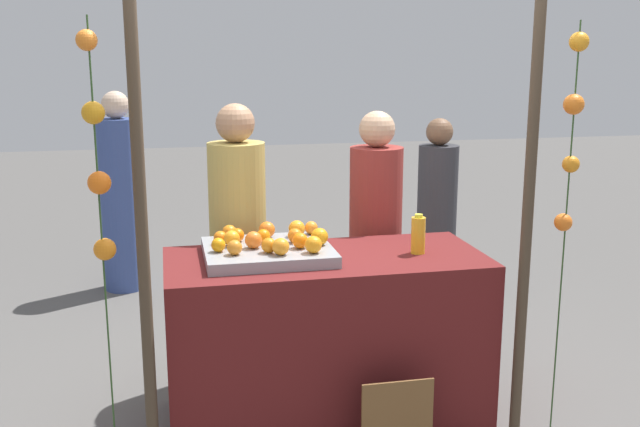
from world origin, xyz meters
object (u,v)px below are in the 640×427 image
at_px(orange_1, 311,228).
at_px(vendor_left, 239,254).
at_px(juice_bottle, 418,235).
at_px(chalkboard_sign, 397,424).
at_px(stall_counter, 326,339).
at_px(orange_0, 295,236).
at_px(vendor_right, 375,250).

relative_size(orange_1, vendor_left, 0.04).
distance_m(orange_1, vendor_left, 0.57).
distance_m(juice_bottle, chalkboard_sign, 0.99).
distance_m(stall_counter, orange_1, 0.61).
relative_size(chalkboard_sign, vendor_left, 0.27).
bearing_deg(orange_0, vendor_left, 115.20).
bearing_deg(stall_counter, orange_0, 148.17).
bearing_deg(chalkboard_sign, stall_counter, 113.02).
distance_m(juice_bottle, vendor_left, 1.14).
relative_size(stall_counter, orange_0, 21.70).
height_order(orange_1, vendor_left, vendor_left).
relative_size(stall_counter, orange_1, 23.08).
distance_m(stall_counter, chalkboard_sign, 0.64).
distance_m(orange_1, vendor_right, 0.66).
bearing_deg(chalkboard_sign, vendor_right, 79.13).
bearing_deg(chalkboard_sign, orange_1, 107.82).
xyz_separation_m(stall_counter, orange_0, (-0.15, 0.09, 0.56)).
bearing_deg(vendor_left, chalkboard_sign, -61.65).
relative_size(vendor_left, vendor_right, 1.04).
height_order(orange_1, vendor_right, vendor_right).
height_order(orange_0, chalkboard_sign, orange_0).
xyz_separation_m(orange_0, vendor_left, (-0.25, 0.53, -0.23)).
height_order(stall_counter, vendor_right, vendor_right).
bearing_deg(juice_bottle, vendor_left, 143.48).
bearing_deg(stall_counter, chalkboard_sign, -66.98).
bearing_deg(orange_1, juice_bottle, -29.48).
relative_size(orange_1, juice_bottle, 0.34).
distance_m(orange_1, juice_bottle, 0.60).
height_order(orange_1, juice_bottle, juice_bottle).
distance_m(stall_counter, orange_0, 0.59).
relative_size(orange_0, chalkboard_sign, 0.17).
relative_size(stall_counter, vendor_left, 1.00).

